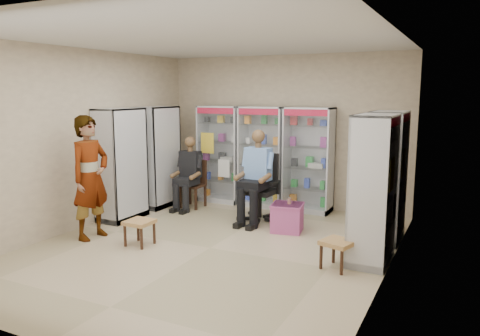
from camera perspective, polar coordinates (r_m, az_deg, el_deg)
The scene contains 18 objects.
floor at distance 7.04m, azimuth -3.66°, elevation -9.69°, with size 6.00×6.00×0.00m, color tan.
room_shell at distance 6.67m, azimuth -3.83°, elevation 6.52°, with size 5.02×6.02×3.01m.
cabinet_back_left at distance 9.76m, azimuth -2.32°, elevation 1.70°, with size 0.90×0.50×2.00m, color silver.
cabinet_back_mid at distance 9.35m, azimuth 2.80°, elevation 1.36°, with size 0.90×0.50×2.00m, color #A0A3A6.
cabinet_back_right at distance 9.01m, azimuth 8.34°, elevation 0.97°, with size 0.90×0.50×2.00m, color #9FA0A6.
cabinet_right_far at distance 7.55m, azimuth 17.46°, elevation -0.97°, with size 0.50×0.90×2.00m, color #B4B6BB.
cabinet_right_near at distance 6.49m, azimuth 15.92°, elevation -2.53°, with size 0.50×0.90×2.00m, color silver.
cabinet_left_far at distance 9.48m, azimuth -9.97°, elevation 1.34°, with size 0.50×0.90×2.00m, color silver.
cabinet_left_near at distance 8.63m, azimuth -14.29°, elevation 0.41°, with size 0.50×0.90×2.00m, color #A8ABAF.
wooden_chair at distance 9.35m, azimuth -5.79°, elevation -1.97°, with size 0.42×0.42×0.94m, color black.
seated_customer at distance 9.27m, azimuth -5.98°, elevation -0.81°, with size 0.44×0.60×1.34m, color black, non-canonical shape.
office_chair at distance 8.30m, azimuth 2.43°, elevation -2.42°, with size 0.66×0.66×1.21m, color black.
seated_shopkeeper at distance 8.23m, azimuth 2.29°, elevation -1.36°, with size 0.51×0.70×1.54m, color #7ABEF1, non-canonical shape.
pink_trunk at distance 7.81m, azimuth 5.78°, elevation -6.03°, with size 0.48×0.46×0.46m, color #BA4A8C.
tea_glass at distance 7.74m, azimuth 6.04°, elevation -4.01°, with size 0.07×0.07×0.10m, color #591C07.
woven_stool_a at distance 6.33m, azimuth 11.80°, elevation -10.29°, with size 0.38×0.38×0.38m, color #A68646.
woven_stool_b at distance 7.26m, azimuth -12.13°, elevation -7.71°, with size 0.38×0.38×0.38m, color #A27D44.
standing_man at distance 7.64m, azimuth -17.78°, elevation -1.12°, with size 0.71×0.46×1.94m, color gray.
Camera 1 is at (3.35, -5.76, 2.29)m, focal length 35.00 mm.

